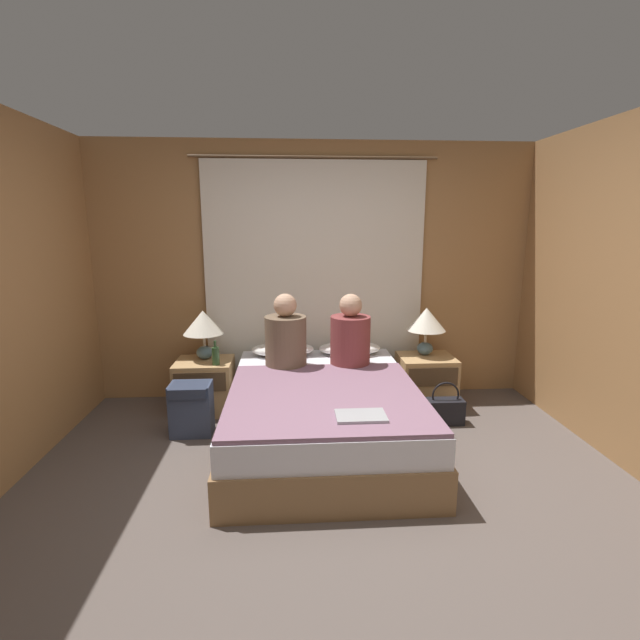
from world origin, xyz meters
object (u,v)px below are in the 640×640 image
nightstand_left (205,386)px  backpack_on_floor (191,406)px  nightstand_right (426,381)px  person_right_in_bed (350,337)px  lamp_left (203,325)px  person_left_in_bed (286,338)px  beer_bottle_on_left_stand (216,356)px  pillow_left (283,349)px  pillow_right (350,348)px  handbag_on_floor (445,410)px  laptop_on_bed (361,416)px  bed (323,414)px  lamp_right (426,322)px

nightstand_left → backpack_on_floor: (-0.03, -0.50, 0.00)m
nightstand_right → person_right_in_bed: person_right_in_bed is taller
lamp_left → person_left_in_bed: size_ratio=0.71×
nightstand_right → person_left_in_bed: 1.46m
nightstand_right → beer_bottle_on_left_stand: size_ratio=2.35×
person_right_in_bed → beer_bottle_on_left_stand: bearing=173.0°
backpack_on_floor → pillow_left: bearing=38.3°
pillow_right → lamp_left: bearing=-179.0°
person_right_in_bed → handbag_on_floor: 1.05m
person_left_in_bed → beer_bottle_on_left_stand: person_left_in_bed is taller
beer_bottle_on_left_stand → laptop_on_bed: bearing=-49.9°
backpack_on_floor → nightstand_right: bearing=13.2°
person_left_in_bed → backpack_on_floor: size_ratio=1.48×
lamp_left → bed: bearing=-37.3°
laptop_on_bed → nightstand_left: bearing=130.7°
bed → lamp_right: lamp_right is taller
pillow_left → laptop_on_bed: bearing=-71.6°
backpack_on_floor → handbag_on_floor: backpack_on_floor is taller
lamp_left → laptop_on_bed: bearing=-50.7°
person_left_in_bed → pillow_left: bearing=95.2°
nightstand_right → pillow_left: size_ratio=0.87×
pillow_left → person_right_in_bed: size_ratio=0.92×
nightstand_left → pillow_right: pillow_right is taller
pillow_left → person_right_in_bed: bearing=-31.6°
person_left_in_bed → laptop_on_bed: (0.48, -1.17, -0.23)m
nightstand_left → lamp_right: lamp_right is taller
bed → lamp_left: lamp_left is taller
nightstand_left → beer_bottle_on_left_stand: bearing=-43.5°
bed → backpack_on_floor: 1.10m
bed → person_right_in_bed: person_right_in_bed is taller
lamp_right → bed: bearing=-142.7°
bed → laptop_on_bed: laptop_on_bed is taller
bed → beer_bottle_on_left_stand: beer_bottle_on_left_stand is taller
bed → handbag_on_floor: size_ratio=5.34×
pillow_left → laptop_on_bed: size_ratio=1.85×
nightstand_left → pillow_left: 0.80m
nightstand_left → person_left_in_bed: person_left_in_bed is taller
pillow_left → lamp_left: bearing=-178.1°
person_left_in_bed → backpack_on_floor: (-0.79, -0.23, -0.51)m
person_left_in_bed → person_right_in_bed: bearing=0.0°
beer_bottle_on_left_stand → nightstand_left: bearing=136.5°
bed → nightstand_left: (-1.05, 0.73, -0.00)m
lamp_left → pillow_left: 0.77m
lamp_left → laptop_on_bed: lamp_left is taller
person_left_in_bed → person_right_in_bed: size_ratio=1.01×
nightstand_left → pillow_right: 1.41m
nightstand_left → laptop_on_bed: 1.93m
pillow_right → person_left_in_bed: size_ratio=0.91×
bed → backpack_on_floor: (-1.08, 0.23, 0.00)m
person_right_in_bed → backpack_on_floor: size_ratio=1.47×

